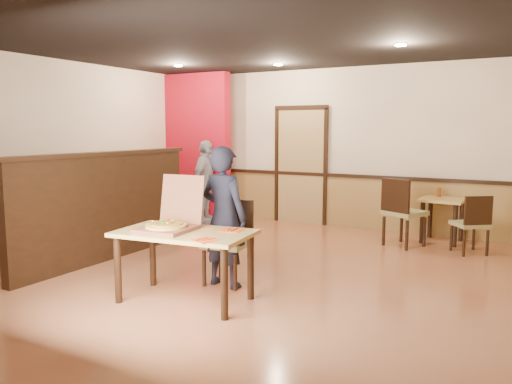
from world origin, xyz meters
TOP-DOWN VIEW (x-y plane):
  - floor at (0.00, 0.00)m, footprint 7.00×7.00m
  - ceiling at (0.00, 0.00)m, footprint 7.00×7.00m
  - wall_back at (0.00, 3.50)m, footprint 7.00×0.00m
  - wall_left at (-3.50, 0.00)m, footprint 0.00×7.00m
  - wainscot_back at (0.00, 3.47)m, footprint 7.00×0.04m
  - chair_rail_back at (0.00, 3.45)m, footprint 7.00×0.06m
  - back_door at (-0.80, 3.46)m, footprint 0.90×0.06m
  - booth_partition at (-2.00, -0.20)m, footprint 0.20×3.10m
  - red_accent_panel at (-2.90, 3.00)m, footprint 1.60×0.20m
  - spot_a at (-2.30, 1.80)m, footprint 0.14×0.14m
  - spot_b at (-0.80, 2.50)m, footprint 0.14×0.14m
  - spot_c at (1.40, 1.50)m, footprint 0.14×0.14m
  - main_table at (-0.09, -1.01)m, footprint 1.43×0.92m
  - diner_chair at (-0.03, -0.25)m, footprint 0.50×0.50m
  - side_chair_left at (1.28, 2.43)m, footprint 0.67×0.67m
  - side_chair_right at (2.25, 2.45)m, footprint 0.58×0.58m
  - side_table at (1.76, 3.05)m, footprint 0.68×0.68m
  - diner at (-0.01, -0.40)m, footprint 0.60×0.42m
  - passerby at (-2.35, 2.63)m, footprint 0.54×0.95m
  - pizza_box at (-0.27, -1.02)m, footprint 0.55×0.64m
  - pizza at (-0.27, -1.08)m, footprint 0.51×0.51m
  - napkin_near at (0.32, -1.24)m, footprint 0.25×0.25m
  - napkin_far at (0.30, -0.74)m, footprint 0.25×0.25m
  - condiment at (1.68, 3.20)m, footprint 0.06×0.06m

SIDE VIEW (x-z plane):
  - floor at x=0.00m, z-range 0.00..0.00m
  - wainscot_back at x=0.00m, z-range 0.00..0.90m
  - side_chair_right at x=2.25m, z-range 0.04..0.88m
  - side_table at x=1.76m, z-range 0.17..0.85m
  - diner_chair at x=-0.03m, z-range 0.04..0.98m
  - side_chair_left at x=1.28m, z-range 0.05..1.07m
  - main_table at x=-0.09m, z-range 0.25..0.98m
  - napkin_near at x=0.32m, z-range 0.72..0.73m
  - napkin_far at x=0.30m, z-range 0.72..0.73m
  - booth_partition at x=-2.00m, z-range 0.01..1.46m
  - condiment at x=1.68m, z-range 0.68..0.83m
  - passerby at x=-2.35m, z-range 0.00..1.53m
  - pizza at x=-0.27m, z-range 0.76..0.79m
  - diner at x=-0.01m, z-range 0.00..1.56m
  - pizza_box at x=-0.27m, z-range 0.52..1.06m
  - chair_rail_back at x=0.00m, z-range 0.89..0.95m
  - back_door at x=-0.80m, z-range 0.00..2.10m
  - red_accent_panel at x=-2.90m, z-range 0.01..2.79m
  - wall_back at x=0.00m, z-range -2.10..4.90m
  - wall_left at x=-3.50m, z-range -2.10..4.90m
  - spot_a at x=-2.30m, z-range 2.77..2.79m
  - spot_b at x=-0.80m, z-range 2.77..2.79m
  - spot_c at x=1.40m, z-range 2.77..2.79m
  - ceiling at x=0.00m, z-range 2.80..2.80m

